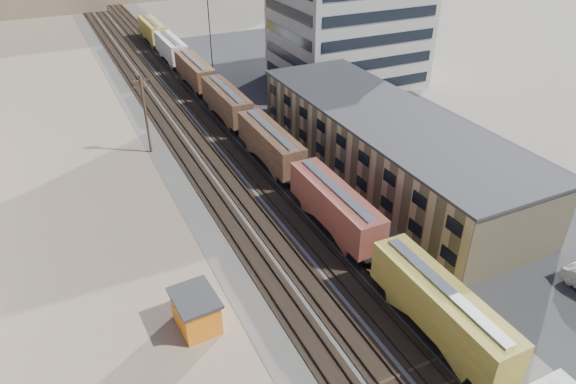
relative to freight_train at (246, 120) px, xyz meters
name	(u,v)px	position (x,y,z in m)	size (l,w,h in m)	color
ground	(411,371)	(-3.80, -40.02, -2.79)	(300.00, 300.00, 0.00)	#6B6356
ballast_bed	(197,118)	(-3.80, 9.98, -2.76)	(18.00, 200.00, 0.06)	#4C4742
dirt_yard	(56,178)	(-23.80, -0.02, -2.78)	(24.00, 180.00, 0.03)	#806D58
asphalt_lot	(383,129)	(18.20, -5.02, -2.77)	(26.00, 120.00, 0.04)	#232326
rail_tracks	(194,118)	(-4.35, 9.98, -2.68)	(11.40, 200.00, 0.24)	black
freight_train	(246,120)	(0.00, 0.00, 0.00)	(3.00, 119.74, 4.46)	black
warehouse	(385,143)	(11.18, -15.02, 0.86)	(12.40, 40.40, 7.25)	tan
office_tower	(348,26)	(24.15, 14.93, 6.47)	(22.60, 18.60, 18.45)	#9E998E
utility_pole_north	(145,113)	(-12.30, 1.98, 2.50)	(2.20, 0.32, 10.00)	#382619
radio_mast	(210,34)	(2.20, 19.98, 6.33)	(1.20, 0.16, 18.00)	black
maintenance_shed	(196,311)	(-15.89, -29.34, -1.28)	(3.38, 4.23, 2.95)	orange
parked_car_blue	(316,74)	(20.36, 18.31, -2.10)	(2.31, 5.02, 1.39)	navy
parked_car_far	(377,77)	(28.86, 12.16, -1.97)	(1.96, 4.86, 1.66)	white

